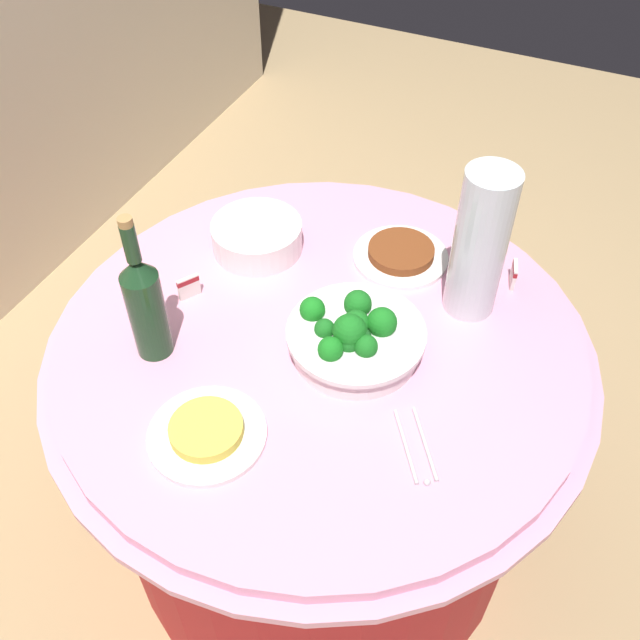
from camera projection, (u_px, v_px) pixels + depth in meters
The scene contains 11 objects.
ground_plane at pixel (320, 514), 2.03m from camera, with size 6.00×6.00×0.00m, color tan.
buffet_table at pixel (320, 438), 1.76m from camera, with size 1.16×1.16×0.74m.
broccoli_bowl at pixel (355, 337), 1.44m from camera, with size 0.28×0.28×0.12m.
plate_stack at pixel (257, 237), 1.67m from camera, with size 0.21×0.21×0.07m.
wine_bottle at pixel (145, 304), 1.39m from camera, with size 0.07×0.07×0.34m.
decorative_fruit_vase at pixel (479, 248), 1.45m from camera, with size 0.11×0.11×0.34m.
serving_tongs at pixel (416, 448), 1.31m from camera, with size 0.16×0.13×0.01m.
food_plate_stir_fry at pixel (401, 254), 1.66m from camera, with size 0.22×0.22×0.03m.
food_plate_fried_egg at pixel (207, 432), 1.32m from camera, with size 0.22×0.22×0.03m.
label_placard_front at pixel (189, 286), 1.56m from camera, with size 0.05×0.03×0.05m.
label_placard_mid at pixel (514, 274), 1.59m from camera, with size 0.05×0.02×0.05m.
Camera 1 is at (-0.92, -0.43, 1.85)m, focal length 40.56 mm.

